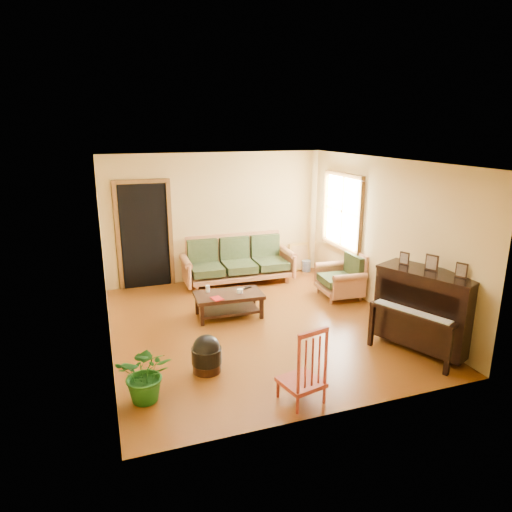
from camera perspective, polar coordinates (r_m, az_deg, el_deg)
name	(u,v)px	position (r m, az deg, el deg)	size (l,w,h in m)	color
floor	(257,325)	(7.44, 0.14, -8.62)	(5.00, 5.00, 0.00)	#592B0B
doorway	(145,236)	(9.13, -13.75, 2.40)	(1.08, 0.16, 2.05)	black
window	(342,211)	(9.02, 10.76, 5.50)	(0.12, 1.36, 1.46)	white
sofa	(239,260)	(9.22, -2.20, -0.55)	(2.22, 0.93, 0.95)	#A9673D
coffee_table	(229,305)	(7.70, -3.42, -6.12)	(1.12, 0.61, 0.41)	black
armchair	(340,275)	(8.62, 10.43, -2.33)	(0.81, 0.86, 0.86)	#A9673D
piano	(425,311)	(6.88, 20.38, -6.45)	(0.78, 1.33, 1.17)	black
footstool	(207,358)	(6.10, -6.18, -12.55)	(0.39, 0.39, 0.38)	black
red_chair	(302,363)	(5.38, 5.73, -13.20)	(0.45, 0.49, 0.96)	maroon
leaning_frame	(299,257)	(10.10, 5.46, -0.06)	(0.48, 0.11, 0.64)	gold
ceramic_crock	(306,266)	(10.11, 6.31, -1.23)	(0.20, 0.20, 0.25)	#33569B
potted_plant	(146,373)	(5.56, -13.54, -14.04)	(0.63, 0.55, 0.70)	#185618
book	(213,300)	(7.35, -5.46, -5.46)	(0.16, 0.22, 0.02)	#9F1515
candle	(208,289)	(7.70, -6.06, -4.08)	(0.07, 0.07, 0.12)	white
glass_jar	(240,291)	(7.64, -2.03, -4.38)	(0.10, 0.10, 0.07)	white
remote	(248,288)	(7.86, -1.07, -3.98)	(0.16, 0.04, 0.02)	black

